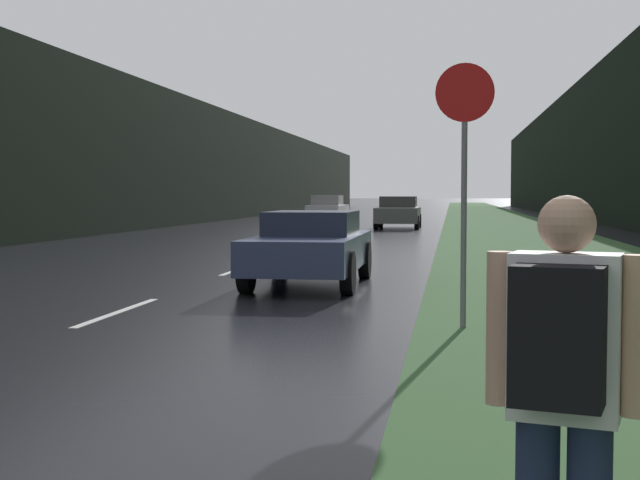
{
  "coord_description": "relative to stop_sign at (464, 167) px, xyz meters",
  "views": [
    {
      "loc": [
        4.55,
        0.9,
        1.64
      ],
      "look_at": [
        2.28,
        16.14,
        0.83
      ],
      "focal_mm": 50.0,
      "sensor_mm": 36.0,
      "label": 1
    }
  ],
  "objects": [
    {
      "name": "treeline_far_side",
      "position": [
        -14.79,
        38.33,
        1.41
      ],
      "size": [
        2.0,
        140.0,
        6.72
      ],
      "primitive_type": "cube",
      "color": "black",
      "rests_on": "ground_plane"
    },
    {
      "name": "lane_stripe_e",
      "position": [
        -4.69,
        14.89,
        -1.95
      ],
      "size": [
        0.12,
        3.0,
        0.01
      ],
      "primitive_type": "cube",
      "color": "silver",
      "rests_on": "ground_plane"
    },
    {
      "name": "lane_stripe_c",
      "position": [
        -4.69,
        0.89,
        -1.95
      ],
      "size": [
        0.12,
        3.0,
        0.01
      ],
      "primitive_type": "cube",
      "color": "silver",
      "rests_on": "ground_plane"
    },
    {
      "name": "grass_verge",
      "position": [
        2.42,
        28.33,
        -1.94
      ],
      "size": [
        6.0,
        240.0,
        0.02
      ],
      "primitive_type": "cube",
      "color": "#33562D",
      "rests_on": "ground_plane"
    },
    {
      "name": "hitchhiker_with_backpack",
      "position": [
        0.26,
        -7.57,
        -1.01
      ],
      "size": [
        0.55,
        0.47,
        1.63
      ],
      "rotation": [
        0.0,
        0.0,
        -0.25
      ],
      "color": "#1E2847",
      "rests_on": "ground_plane"
    },
    {
      "name": "lane_stripe_d",
      "position": [
        -4.69,
        7.89,
        -1.95
      ],
      "size": [
        0.12,
        3.0,
        0.01
      ],
      "primitive_type": "cube",
      "color": "silver",
      "rests_on": "ground_plane"
    },
    {
      "name": "car_passing_far",
      "position": [
        -2.63,
        30.88,
        -1.2
      ],
      "size": [
        2.05,
        4.55,
        1.5
      ],
      "rotation": [
        0.0,
        0.0,
        3.14
      ],
      "color": "#4C514C",
      "rests_on": "ground_plane"
    },
    {
      "name": "treeline_near_side",
      "position": [
        8.42,
        38.33,
        2.32
      ],
      "size": [
        2.0,
        140.0,
        8.54
      ],
      "primitive_type": "cube",
      "color": "black",
      "rests_on": "ground_plane"
    },
    {
      "name": "car_passing_near",
      "position": [
        -2.63,
        4.88,
        -1.26
      ],
      "size": [
        1.88,
        4.55,
        1.32
      ],
      "rotation": [
        0.0,
        0.0,
        3.14
      ],
      "color": "#2D3856",
      "rests_on": "ground_plane"
    },
    {
      "name": "car_oncoming",
      "position": [
        -6.74,
        36.47,
        -1.18
      ],
      "size": [
        1.84,
        4.71,
        1.53
      ],
      "color": "#BCBCBC",
      "rests_on": "ground_plane"
    },
    {
      "name": "stop_sign",
      "position": [
        0.0,
        0.0,
        0.0
      ],
      "size": [
        0.7,
        0.07,
        3.18
      ],
      "color": "slate",
      "rests_on": "ground_plane"
    }
  ]
}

